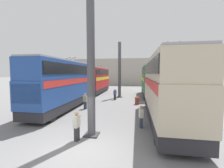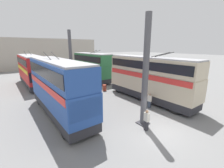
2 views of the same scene
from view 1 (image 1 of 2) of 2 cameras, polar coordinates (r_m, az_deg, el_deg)
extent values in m
plane|color=slate|center=(8.42, -11.45, -23.05)|extent=(240.00, 240.00, 0.00)
cube|color=#A8A093|center=(47.22, 6.23, 4.61)|extent=(0.50, 36.00, 8.41)
cylinder|color=#4C4C51|center=(9.09, -8.01, 7.15)|extent=(0.48, 0.48, 8.63)
cube|color=#333338|center=(9.85, -7.74, -18.55)|extent=(0.86, 0.86, 0.08)
cylinder|color=#4C4C51|center=(23.58, 2.89, 5.34)|extent=(0.48, 0.48, 8.63)
cube|color=#333338|center=(23.88, 2.85, -4.97)|extent=(0.86, 0.86, 0.08)
cylinder|color=black|center=(17.11, 20.31, -7.16)|extent=(1.10, 0.30, 1.10)
cylinder|color=black|center=(16.85, 13.22, -7.19)|extent=(1.10, 0.30, 1.10)
cylinder|color=black|center=(9.30, 30.45, -17.13)|extent=(1.10, 0.30, 1.10)
cylinder|color=black|center=(8.80, 16.89, -17.97)|extent=(1.10, 0.30, 1.10)
cube|color=#28282D|center=(12.76, 19.27, -10.29)|extent=(11.17, 2.45, 0.80)
cube|color=beige|center=(12.48, 19.44, -3.46)|extent=(11.40, 2.50, 2.26)
cube|color=red|center=(12.40, 19.54, 0.47)|extent=(11.06, 2.54, 0.55)
cube|color=beige|center=(12.38, 19.66, 5.49)|extent=(11.29, 2.43, 1.62)
cube|color=black|center=(12.38, 19.67, 5.86)|extent=(10.95, 2.51, 0.89)
cube|color=#9E9EA3|center=(12.43, 19.76, 9.55)|extent=(11.17, 2.25, 0.14)
cube|color=black|center=(18.01, 16.38, -0.38)|extent=(0.12, 2.30, 1.45)
cylinder|color=#282828|center=(11.16, 22.94, 11.97)|extent=(2.35, 0.07, 0.65)
cylinder|color=#282828|center=(11.02, 19.32, 12.17)|extent=(2.35, 0.07, 0.65)
cylinder|color=black|center=(29.71, 15.68, -2.42)|extent=(1.00, 0.30, 1.00)
cylinder|color=black|center=(29.56, 11.62, -2.39)|extent=(1.00, 0.30, 1.00)
cylinder|color=black|center=(22.62, 17.63, -4.50)|extent=(1.00, 0.30, 1.00)
cylinder|color=black|center=(22.42, 12.29, -4.48)|extent=(1.00, 0.30, 1.00)
cube|color=#28282D|center=(25.93, 14.25, -2.98)|extent=(10.00, 2.45, 0.77)
cube|color=#286B3D|center=(25.79, 14.31, 0.21)|extent=(10.21, 2.50, 2.12)
cube|color=yellow|center=(25.75, 14.34, 1.95)|extent=(9.90, 2.54, 0.55)
cube|color=#286B3D|center=(25.74, 14.38, 4.49)|extent=(10.11, 2.43, 1.74)
cube|color=black|center=(25.74, 14.39, 4.69)|extent=(9.80, 2.51, 0.96)
cube|color=#9E9EA3|center=(25.76, 14.42, 6.58)|extent=(10.00, 2.25, 0.14)
cube|color=black|center=(30.80, 13.54, 1.24)|extent=(0.12, 2.30, 1.36)
cylinder|color=#282828|center=(24.54, 15.51, 7.53)|extent=(2.35, 0.07, 0.65)
cylinder|color=#282828|center=(24.48, 13.87, 7.57)|extent=(2.35, 0.07, 0.65)
cylinder|color=black|center=(12.87, -21.99, -11.01)|extent=(1.07, 0.30, 1.07)
cylinder|color=black|center=(14.06, -29.42, -9.97)|extent=(1.07, 0.30, 1.07)
cylinder|color=black|center=(19.85, -9.98, -5.46)|extent=(1.07, 0.30, 1.07)
cylinder|color=black|center=(20.64, -15.51, -5.18)|extent=(1.07, 0.30, 1.07)
cube|color=#28282D|center=(16.77, -17.82, -6.85)|extent=(10.66, 2.45, 0.79)
cube|color=#234793|center=(16.55, -17.94, -1.78)|extent=(10.88, 2.50, 2.19)
cube|color=red|center=(16.49, -18.00, 1.05)|extent=(10.55, 2.54, 0.55)
cube|color=#234793|center=(16.47, -18.09, 5.02)|extent=(10.77, 2.43, 1.73)
cube|color=black|center=(16.47, -18.10, 5.32)|extent=(10.45, 2.51, 0.95)
cube|color=#9E9EA3|center=(16.51, -18.17, 8.27)|extent=(10.66, 2.25, 0.14)
cube|color=black|center=(12.05, -29.85, -3.26)|extent=(0.12, 2.30, 1.40)
cylinder|color=#282828|center=(17.61, -15.09, 9.24)|extent=(2.35, 0.07, 0.65)
cylinder|color=#282828|center=(17.91, -17.16, 9.11)|extent=(2.35, 0.07, 0.65)
cylinder|color=black|center=(25.23, -5.66, -3.50)|extent=(0.95, 0.30, 0.95)
cylinder|color=black|center=(25.85, -10.17, -3.36)|extent=(0.95, 0.30, 0.95)
cylinder|color=black|center=(32.79, -2.08, -1.70)|extent=(0.95, 0.30, 0.95)
cylinder|color=black|center=(33.28, -5.62, -1.63)|extent=(0.95, 0.30, 0.95)
cube|color=#28282D|center=(29.33, -5.59, -2.09)|extent=(10.61, 2.45, 0.76)
cube|color=red|center=(29.21, -5.61, 0.69)|extent=(10.83, 2.50, 2.08)
cube|color=yellow|center=(29.17, -5.62, 2.19)|extent=(10.50, 2.54, 0.55)
cube|color=red|center=(29.15, -5.64, 4.36)|extent=(10.72, 2.43, 1.66)
cube|color=black|center=(29.15, -5.64, 4.52)|extent=(10.40, 2.51, 0.91)
cube|color=#9E9EA3|center=(29.17, -5.65, 6.12)|extent=(10.61, 2.25, 0.14)
cube|color=black|center=(24.07, -8.94, 0.41)|extent=(0.12, 2.30, 1.33)
cylinder|color=#282828|center=(30.40, -4.34, 6.73)|extent=(2.35, 0.07, 0.65)
cylinder|color=#282828|center=(30.58, -5.63, 6.71)|extent=(2.35, 0.07, 0.65)
cube|color=#2D2D33|center=(9.16, -13.24, -18.03)|extent=(0.33, 0.24, 0.78)
cube|color=beige|center=(8.91, -13.32, -13.67)|extent=(0.45, 0.30, 0.68)
sphere|color=#A37A5B|center=(8.79, -13.37, -10.87)|extent=(0.22, 0.22, 0.22)
cube|color=#384251|center=(16.43, -10.13, -8.01)|extent=(0.27, 0.34, 0.77)
cube|color=tan|center=(16.29, -10.16, -5.53)|extent=(0.34, 0.47, 0.67)
sphere|color=tan|center=(16.22, -10.18, -3.98)|extent=(0.22, 0.22, 0.22)
cube|color=#384251|center=(11.06, 10.98, -14.22)|extent=(0.34, 0.27, 0.73)
cube|color=beige|center=(10.86, 11.03, -10.82)|extent=(0.47, 0.33, 0.63)
sphere|color=#A37A5B|center=(10.76, 11.07, -8.67)|extent=(0.21, 0.21, 0.21)
cube|color=#2D2D33|center=(21.45, 1.14, -5.11)|extent=(0.36, 0.32, 0.74)
cube|color=#3D5684|center=(21.34, 1.14, -3.27)|extent=(0.48, 0.41, 0.65)
sphere|color=#A37A5B|center=(21.29, 1.14, -2.12)|extent=(0.21, 0.21, 0.21)
cylinder|color=#933828|center=(18.74, 9.55, -6.31)|extent=(0.55, 0.55, 0.89)
cylinder|color=#933828|center=(18.74, 9.55, -6.31)|extent=(0.58, 0.58, 0.04)
camera|label=2|loc=(11.93, -75.66, 12.93)|focal=24.00mm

